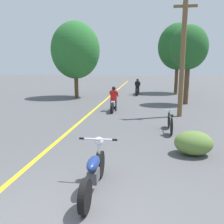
{
  "coord_description": "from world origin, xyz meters",
  "views": [
    {
      "loc": [
        1.25,
        -3.24,
        2.56
      ],
      "look_at": [
        0.08,
        5.14,
        0.9
      ],
      "focal_mm": 38.0,
      "sensor_mm": 36.0,
      "label": 1
    }
  ],
  "objects_px": {
    "roadside_tree_left": "(75,50)",
    "motorcycle_rider_far": "(137,89)",
    "utility_pole": "(183,55)",
    "motorcycle_foreground": "(94,172)",
    "roadside_tree_right_near": "(189,48)",
    "motorcycle_rider_lead": "(114,102)",
    "bicycle_parked": "(170,123)",
    "roadside_tree_right_far": "(178,47)"
  },
  "relations": [
    {
      "from": "utility_pole",
      "to": "motorcycle_foreground",
      "type": "bearing_deg",
      "value": -109.5
    },
    {
      "from": "roadside_tree_left",
      "to": "motorcycle_foreground",
      "type": "height_order",
      "value": "roadside_tree_left"
    },
    {
      "from": "utility_pole",
      "to": "roadside_tree_right_near",
      "type": "relative_size",
      "value": 1.15
    },
    {
      "from": "utility_pole",
      "to": "motorcycle_rider_lead",
      "type": "xyz_separation_m",
      "value": [
        -3.54,
        0.99,
        -2.52
      ]
    },
    {
      "from": "motorcycle_foreground",
      "to": "roadside_tree_right_near",
      "type": "bearing_deg",
      "value": 72.71
    },
    {
      "from": "roadside_tree_right_near",
      "to": "bicycle_parked",
      "type": "bearing_deg",
      "value": -103.58
    },
    {
      "from": "roadside_tree_right_near",
      "to": "motorcycle_rider_lead",
      "type": "relative_size",
      "value": 2.62
    },
    {
      "from": "roadside_tree_left",
      "to": "motorcycle_rider_far",
      "type": "xyz_separation_m",
      "value": [
        4.89,
        2.4,
        -3.21
      ]
    },
    {
      "from": "motorcycle_rider_far",
      "to": "motorcycle_foreground",
      "type": "bearing_deg",
      "value": -91.09
    },
    {
      "from": "roadside_tree_right_far",
      "to": "motorcycle_foreground",
      "type": "xyz_separation_m",
      "value": [
        -3.89,
        -18.68,
        -3.84
      ]
    },
    {
      "from": "motorcycle_rider_lead",
      "to": "motorcycle_rider_far",
      "type": "distance_m",
      "value": 7.98
    },
    {
      "from": "utility_pole",
      "to": "motorcycle_foreground",
      "type": "height_order",
      "value": "utility_pole"
    },
    {
      "from": "utility_pole",
      "to": "bicycle_parked",
      "type": "height_order",
      "value": "utility_pole"
    },
    {
      "from": "roadside_tree_left",
      "to": "motorcycle_rider_far",
      "type": "bearing_deg",
      "value": 26.19
    },
    {
      "from": "motorcycle_rider_far",
      "to": "utility_pole",
      "type": "bearing_deg",
      "value": -74.55
    },
    {
      "from": "utility_pole",
      "to": "roadside_tree_left",
      "type": "height_order",
      "value": "roadside_tree_left"
    },
    {
      "from": "utility_pole",
      "to": "bicycle_parked",
      "type": "bearing_deg",
      "value": -104.42
    },
    {
      "from": "motorcycle_rider_lead",
      "to": "bicycle_parked",
      "type": "relative_size",
      "value": 1.14
    },
    {
      "from": "motorcycle_foreground",
      "to": "roadside_tree_left",
      "type": "bearing_deg",
      "value": 107.65
    },
    {
      "from": "motorcycle_foreground",
      "to": "bicycle_parked",
      "type": "distance_m",
      "value": 5.24
    },
    {
      "from": "motorcycle_foreground",
      "to": "motorcycle_rider_far",
      "type": "relative_size",
      "value": 0.98
    },
    {
      "from": "motorcycle_rider_lead",
      "to": "motorcycle_rider_far",
      "type": "height_order",
      "value": "motorcycle_rider_far"
    },
    {
      "from": "motorcycle_rider_lead",
      "to": "roadside_tree_left",
      "type": "bearing_deg",
      "value": 124.62
    },
    {
      "from": "motorcycle_foreground",
      "to": "motorcycle_rider_lead",
      "type": "distance_m",
      "value": 8.88
    },
    {
      "from": "motorcycle_rider_lead",
      "to": "bicycle_parked",
      "type": "distance_m",
      "value": 4.87
    },
    {
      "from": "utility_pole",
      "to": "bicycle_parked",
      "type": "distance_m",
      "value": 4.1
    },
    {
      "from": "roadside_tree_left",
      "to": "roadside_tree_right_far",
      "type": "bearing_deg",
      "value": 27.15
    },
    {
      "from": "utility_pole",
      "to": "motorcycle_rider_far",
      "type": "height_order",
      "value": "utility_pole"
    },
    {
      "from": "roadside_tree_right_near",
      "to": "motorcycle_rider_far",
      "type": "xyz_separation_m",
      "value": [
        -3.41,
        4.77,
        -3.15
      ]
    },
    {
      "from": "roadside_tree_right_far",
      "to": "utility_pole",
      "type": "bearing_deg",
      "value": -95.86
    },
    {
      "from": "roadside_tree_right_far",
      "to": "bicycle_parked",
      "type": "bearing_deg",
      "value": -97.75
    },
    {
      "from": "roadside_tree_left",
      "to": "motorcycle_foreground",
      "type": "relative_size",
      "value": 2.98
    },
    {
      "from": "roadside_tree_right_near",
      "to": "roadside_tree_right_far",
      "type": "relative_size",
      "value": 0.81
    },
    {
      "from": "utility_pole",
      "to": "roadside_tree_left",
      "type": "xyz_separation_m",
      "value": [
        -7.34,
        6.5,
        0.7
      ]
    },
    {
      "from": "utility_pole",
      "to": "motorcycle_foreground",
      "type": "xyz_separation_m",
      "value": [
        -2.78,
        -7.85,
        -2.62
      ]
    },
    {
      "from": "motorcycle_foreground",
      "to": "bicycle_parked",
      "type": "bearing_deg",
      "value": 67.5
    },
    {
      "from": "utility_pole",
      "to": "motorcycle_rider_far",
      "type": "distance_m",
      "value": 9.57
    },
    {
      "from": "motorcycle_rider_lead",
      "to": "bicycle_parked",
      "type": "height_order",
      "value": "motorcycle_rider_lead"
    },
    {
      "from": "roadside_tree_right_far",
      "to": "motorcycle_rider_lead",
      "type": "distance_m",
      "value": 11.51
    },
    {
      "from": "bicycle_parked",
      "to": "roadside_tree_left",
      "type": "bearing_deg",
      "value": 124.67
    },
    {
      "from": "roadside_tree_right_near",
      "to": "motorcycle_rider_far",
      "type": "relative_size",
      "value": 2.51
    },
    {
      "from": "motorcycle_foreground",
      "to": "bicycle_parked",
      "type": "relative_size",
      "value": 1.16
    }
  ]
}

